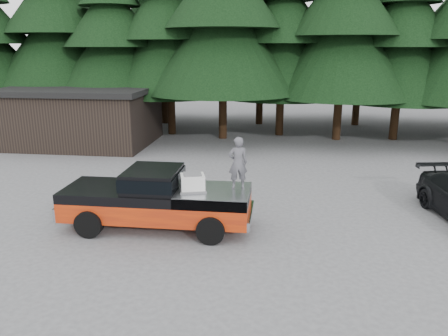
# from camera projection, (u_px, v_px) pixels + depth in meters

# --- Properties ---
(ground) EXTENTS (120.00, 120.00, 0.00)m
(ground) POSITION_uv_depth(u_px,v_px,m) (195.00, 234.00, 13.41)
(ground) COLOR #4E4E50
(ground) RESTS_ON ground
(pickup_truck) EXTENTS (6.00, 2.04, 1.33)m
(pickup_truck) POSITION_uv_depth(u_px,v_px,m) (157.00, 208.00, 13.74)
(pickup_truck) COLOR red
(pickup_truck) RESTS_ON ground
(truck_cab) EXTENTS (1.66, 1.90, 0.59)m
(truck_cab) POSITION_uv_depth(u_px,v_px,m) (153.00, 178.00, 13.49)
(truck_cab) COLOR black
(truck_cab) RESTS_ON pickup_truck
(air_compressor) EXTENTS (0.84, 0.76, 0.48)m
(air_compressor) POSITION_uv_depth(u_px,v_px,m) (193.00, 183.00, 13.19)
(air_compressor) COLOR silver
(air_compressor) RESTS_ON pickup_truck
(man_on_bed) EXTENTS (0.67, 0.53, 1.62)m
(man_on_bed) POSITION_uv_depth(u_px,v_px,m) (238.00, 163.00, 13.26)
(man_on_bed) COLOR #4E4D54
(man_on_bed) RESTS_ON pickup_truck
(utility_building) EXTENTS (8.40, 6.40, 3.30)m
(utility_building) POSITION_uv_depth(u_px,v_px,m) (82.00, 115.00, 25.51)
(utility_building) COLOR black
(utility_building) RESTS_ON ground
(treeline) EXTENTS (60.15, 16.05, 17.50)m
(treeline) POSITION_uv_depth(u_px,v_px,m) (250.00, 11.00, 27.70)
(treeline) COLOR black
(treeline) RESTS_ON ground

